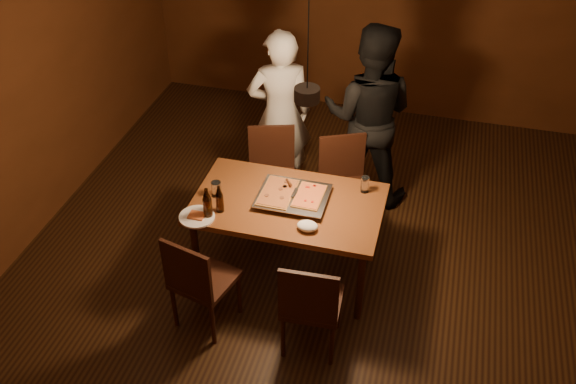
% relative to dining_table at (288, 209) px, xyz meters
% --- Properties ---
extents(room_shell, '(6.00, 6.00, 6.00)m').
position_rel_dining_table_xyz_m(room_shell, '(0.15, -0.04, 0.72)').
color(room_shell, '#39230F').
rests_on(room_shell, ground).
extents(dining_table, '(1.50, 0.90, 0.75)m').
position_rel_dining_table_xyz_m(dining_table, '(0.00, 0.00, 0.00)').
color(dining_table, brown).
rests_on(dining_table, floor).
extents(chair_far_left, '(0.53, 0.53, 0.49)m').
position_rel_dining_table_xyz_m(chair_far_left, '(-0.35, 0.75, -0.14)').
color(chair_far_left, '#38190F').
rests_on(chair_far_left, floor).
extents(chair_far_right, '(0.56, 0.56, 0.49)m').
position_rel_dining_table_xyz_m(chair_far_right, '(0.31, 0.76, -0.14)').
color(chair_far_right, '#38190F').
rests_on(chair_far_right, floor).
extents(chair_near_left, '(0.51, 0.51, 0.49)m').
position_rel_dining_table_xyz_m(chair_near_left, '(-0.49, -0.77, -0.14)').
color(chair_near_left, '#38190F').
rests_on(chair_near_left, floor).
extents(chair_near_right, '(0.44, 0.44, 0.49)m').
position_rel_dining_table_xyz_m(chair_near_right, '(0.37, -0.78, -0.14)').
color(chair_near_right, '#38190F').
rests_on(chair_near_right, floor).
extents(pizza_tray, '(0.59, 0.50, 0.05)m').
position_rel_dining_table_xyz_m(pizza_tray, '(0.03, 0.04, 0.10)').
color(pizza_tray, silver).
rests_on(pizza_tray, dining_table).
extents(pizza_meat, '(0.26, 0.41, 0.02)m').
position_rel_dining_table_xyz_m(pizza_meat, '(-0.09, 0.03, 0.13)').
color(pizza_meat, maroon).
rests_on(pizza_meat, pizza_tray).
extents(pizza_cheese, '(0.22, 0.35, 0.02)m').
position_rel_dining_table_xyz_m(pizza_cheese, '(0.16, 0.05, 0.13)').
color(pizza_cheese, gold).
rests_on(pizza_cheese, pizza_tray).
extents(spatula, '(0.20, 0.25, 0.04)m').
position_rel_dining_table_xyz_m(spatula, '(0.03, 0.05, 0.14)').
color(spatula, silver).
rests_on(spatula, pizza_tray).
extents(beer_bottle_a, '(0.07, 0.07, 0.27)m').
position_rel_dining_table_xyz_m(beer_bottle_a, '(-0.54, -0.33, 0.21)').
color(beer_bottle_a, black).
rests_on(beer_bottle_a, dining_table).
extents(beer_bottle_b, '(0.06, 0.06, 0.23)m').
position_rel_dining_table_xyz_m(beer_bottle_b, '(-0.48, -0.24, 0.19)').
color(beer_bottle_b, black).
rests_on(beer_bottle_b, dining_table).
extents(water_glass_left, '(0.08, 0.08, 0.13)m').
position_rel_dining_table_xyz_m(water_glass_left, '(-0.58, -0.06, 0.14)').
color(water_glass_left, silver).
rests_on(water_glass_left, dining_table).
extents(water_glass_right, '(0.07, 0.07, 0.14)m').
position_rel_dining_table_xyz_m(water_glass_right, '(0.56, 0.30, 0.14)').
color(water_glass_right, silver).
rests_on(water_glass_right, dining_table).
extents(plate_slice, '(0.28, 0.28, 0.03)m').
position_rel_dining_table_xyz_m(plate_slice, '(-0.63, -0.37, 0.08)').
color(plate_slice, white).
rests_on(plate_slice, dining_table).
extents(napkin, '(0.16, 0.12, 0.07)m').
position_rel_dining_table_xyz_m(napkin, '(0.23, -0.28, 0.11)').
color(napkin, white).
rests_on(napkin, dining_table).
extents(diner_white, '(0.72, 0.61, 1.67)m').
position_rel_dining_table_xyz_m(diner_white, '(-0.39, 1.18, 0.16)').
color(diner_white, white).
rests_on(diner_white, floor).
extents(diner_dark, '(0.87, 0.68, 1.77)m').
position_rel_dining_table_xyz_m(diner_dark, '(0.43, 1.27, 0.21)').
color(diner_dark, black).
rests_on(diner_dark, floor).
extents(pendant_lamp, '(0.18, 0.18, 1.10)m').
position_rel_dining_table_xyz_m(pendant_lamp, '(0.15, -0.04, 1.08)').
color(pendant_lamp, black).
rests_on(pendant_lamp, ceiling).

